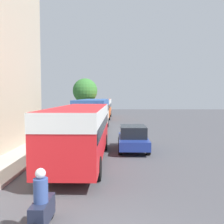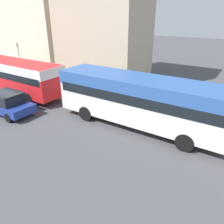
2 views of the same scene
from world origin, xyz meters
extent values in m
cube|color=#B2ADA3|center=(-5.10, 0.00, 0.07)|extent=(2.20, 120.00, 0.15)
cube|color=beige|center=(-9.63, 2.95, 4.89)|extent=(6.85, 8.93, 9.78)
cube|color=#BCAD93|center=(-8.73, 12.26, 6.94)|extent=(5.07, 8.38, 13.87)
cube|color=red|center=(-1.58, 8.18, 1.72)|extent=(2.43, 9.24, 2.43)
cube|color=white|center=(-1.58, 8.18, 2.57)|extent=(2.46, 9.28, 0.73)
cube|color=black|center=(-1.58, 8.18, 2.02)|extent=(2.48, 8.87, 0.54)
cylinder|color=black|center=(-2.70, 11.04, 0.50)|extent=(0.28, 1.00, 1.00)
cylinder|color=black|center=(-0.46, 11.04, 0.50)|extent=(0.28, 1.00, 1.00)
cylinder|color=black|center=(-2.70, 5.32, 0.50)|extent=(0.28, 1.00, 1.00)
cube|color=silver|center=(-2.01, 19.67, 1.82)|extent=(2.60, 10.58, 2.65)
cube|color=#2D569E|center=(-2.01, 19.67, 2.75)|extent=(2.62, 10.63, 0.79)
cube|color=black|center=(-2.01, 19.67, 2.16)|extent=(2.65, 10.15, 0.58)
cylinder|color=black|center=(-3.20, 22.95, 0.50)|extent=(0.28, 1.00, 1.00)
cylinder|color=black|center=(-0.81, 22.95, 0.50)|extent=(0.28, 1.00, 1.00)
cylinder|color=black|center=(-3.20, 16.39, 0.50)|extent=(0.28, 1.00, 1.00)
cylinder|color=black|center=(-0.81, 16.39, 0.50)|extent=(0.28, 1.00, 1.00)
cube|color=navy|center=(1.35, 11.06, 0.60)|extent=(1.82, 3.99, 0.55)
cube|color=black|center=(1.35, 11.06, 1.23)|extent=(1.60, 2.19, 0.71)
cylinder|color=black|center=(0.51, 12.30, 0.32)|extent=(0.22, 0.64, 0.64)
cylinder|color=black|center=(2.19, 12.30, 0.32)|extent=(0.22, 0.64, 0.64)
cylinder|color=black|center=(0.51, 9.82, 0.32)|extent=(0.22, 0.64, 0.64)
camera|label=1|loc=(0.36, -4.83, 3.52)|focal=40.00mm
camera|label=2|loc=(9.31, 25.00, 6.61)|focal=35.00mm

